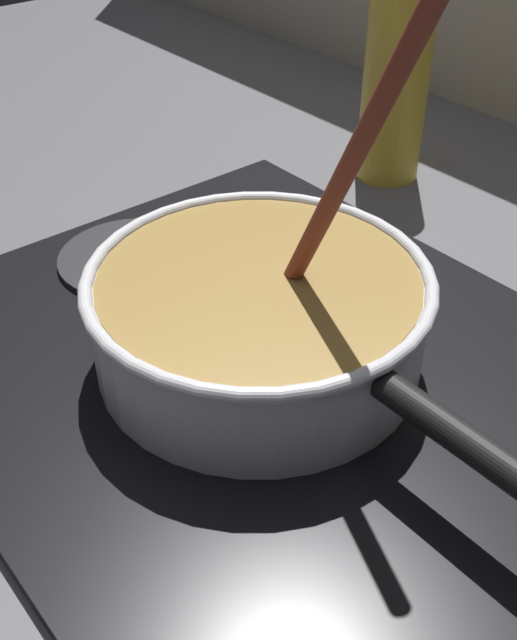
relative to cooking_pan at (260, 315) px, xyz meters
name	(u,v)px	position (x,y,z in m)	size (l,w,h in m)	color
ground	(78,549)	(0.04, -0.19, -0.08)	(2.40, 1.60, 0.04)	#4C4C51
hob_plate	(258,364)	(0.00, 0.00, -0.05)	(0.56, 0.48, 0.01)	black
burner_ring	(258,354)	(0.00, 0.00, -0.04)	(0.18, 0.18, 0.01)	#592D0C
spare_burner	(133,258)	(-0.19, 0.00, -0.04)	(0.14, 0.14, 0.01)	#262628
cooking_pan	(260,315)	(0.00, 0.00, 0.00)	(0.42, 0.27, 0.31)	silver
sauce_bottle	(397,68)	(-0.18, 0.34, 0.07)	(0.07, 0.07, 0.30)	gold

